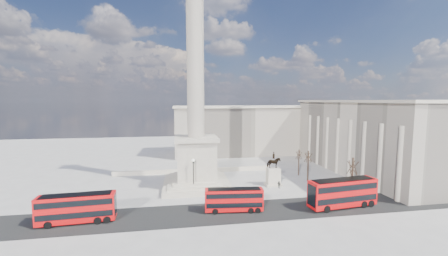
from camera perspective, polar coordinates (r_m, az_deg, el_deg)
name	(u,v)px	position (r m, az deg, el deg)	size (l,w,h in m)	color
ground	(198,194)	(56.40, -5.40, -13.41)	(180.00, 180.00, 0.00)	#9D9994
asphalt_road	(232,212)	(47.71, 1.74, -17.05)	(120.00, 9.00, 0.01)	black
nelsons_column	(196,127)	(58.53, -5.85, 0.26)	(14.00, 14.00, 49.85)	#B1A793
balustrade_wall	(194,171)	(71.54, -6.28, -8.81)	(40.00, 0.60, 1.10)	#C0B49F
building_east	(370,136)	(80.13, 28.03, -1.50)	(19.00, 46.00, 18.60)	beige
building_northeast	(247,129)	(96.61, 4.84, -0.31)	(51.00, 17.00, 16.60)	beige
red_bus_a	(77,208)	(48.45, -28.16, -14.44)	(11.08, 3.25, 4.44)	red
red_bus_b	(234,199)	(47.25, 2.17, -14.63)	(9.77, 3.13, 3.89)	red
red_bus_c	(343,193)	(52.92, 23.47, -12.20)	(12.49, 4.19, 4.97)	red
victorian_lamp	(193,173)	(55.22, -6.40, -9.33)	(0.60, 0.60, 7.05)	black
equestrian_statue	(273,174)	(61.44, 10.21, -9.40)	(3.49, 2.61, 7.39)	#C0B49F
bare_tree_near	(353,166)	(54.95, 25.19, -7.07)	(1.98, 1.98, 8.66)	#332319
bare_tree_mid	(308,156)	(65.80, 17.11, -5.60)	(1.95, 1.95, 7.40)	#332319
bare_tree_far	(299,154)	(70.17, 15.31, -5.24)	(1.66, 1.66, 6.80)	#332319
pedestrian_walking	(315,194)	(55.86, 18.37, -12.96)	(0.62, 0.41, 1.70)	black
pedestrian_standing	(359,186)	(64.31, 26.28, -10.74)	(0.86, 0.67, 1.78)	black
pedestrian_crossing	(279,185)	(60.19, 11.36, -11.48)	(0.91, 0.38, 1.55)	black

